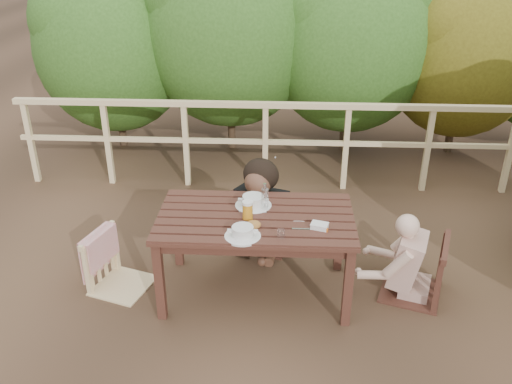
# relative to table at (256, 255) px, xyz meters

# --- Properties ---
(ground) EXTENTS (60.00, 60.00, 0.00)m
(ground) POSITION_rel_table_xyz_m (0.00, 0.00, -0.35)
(ground) COLOR brown
(ground) RESTS_ON ground
(table) EXTENTS (1.53, 0.86, 0.71)m
(table) POSITION_rel_table_xyz_m (0.00, 0.00, 0.00)
(table) COLOR #3C2017
(table) RESTS_ON ground
(chair_left) EXTENTS (0.57, 0.57, 0.91)m
(chair_left) POSITION_rel_table_xyz_m (-1.12, 0.00, 0.10)
(chair_left) COLOR #DABD89
(chair_left) RESTS_ON ground
(chair_far) EXTENTS (0.55, 0.55, 0.87)m
(chair_far) POSITION_rel_table_xyz_m (0.07, 0.73, 0.08)
(chair_far) COLOR #3C2017
(chair_far) RESTS_ON ground
(chair_right) EXTENTS (0.62, 0.62, 0.98)m
(chair_right) POSITION_rel_table_xyz_m (1.29, 0.05, 0.14)
(chair_right) COLOR #3C2017
(chair_right) RESTS_ON ground
(woman) EXTENTS (0.78, 0.87, 1.44)m
(woman) POSITION_rel_table_xyz_m (0.07, 0.75, 0.37)
(woman) COLOR black
(woman) RESTS_ON ground
(diner_right) EXTENTS (0.69, 0.63, 1.16)m
(diner_right) POSITION_rel_table_xyz_m (1.32, 0.05, 0.23)
(diner_right) COLOR tan
(diner_right) RESTS_ON ground
(railing) EXTENTS (5.60, 0.10, 1.01)m
(railing) POSITION_rel_table_xyz_m (0.00, 2.00, 0.15)
(railing) COLOR #DABD89
(railing) RESTS_ON ground
(hedge_row) EXTENTS (6.60, 1.60, 3.80)m
(hedge_row) POSITION_rel_table_xyz_m (0.40, 3.20, 1.55)
(hedge_row) COLOR #2D531B
(hedge_row) RESTS_ON ground
(soup_near) EXTENTS (0.27, 0.27, 0.09)m
(soup_near) POSITION_rel_table_xyz_m (-0.08, -0.31, 0.40)
(soup_near) COLOR white
(soup_near) RESTS_ON table
(soup_far) EXTENTS (0.29, 0.29, 0.10)m
(soup_far) POSITION_rel_table_xyz_m (-0.03, 0.17, 0.40)
(soup_far) COLOR white
(soup_far) RESTS_ON table
(bread_roll) EXTENTS (0.11, 0.09, 0.07)m
(bread_roll) POSITION_rel_table_xyz_m (-0.01, -0.17, 0.39)
(bread_roll) COLOR #9A6132
(bread_roll) RESTS_ON table
(beer_glass) EXTENTS (0.08, 0.08, 0.16)m
(beer_glass) POSITION_rel_table_xyz_m (-0.06, -0.05, 0.43)
(beer_glass) COLOR gold
(beer_glass) RESTS_ON table
(bottle) EXTENTS (0.06, 0.06, 0.23)m
(bottle) POSITION_rel_table_xyz_m (0.07, 0.12, 0.47)
(bottle) COLOR white
(bottle) RESTS_ON table
(tumbler) EXTENTS (0.06, 0.06, 0.07)m
(tumbler) POSITION_rel_table_xyz_m (0.20, -0.31, 0.39)
(tumbler) COLOR silver
(tumbler) RESTS_ON table
(butter_tub) EXTENTS (0.15, 0.12, 0.05)m
(butter_tub) POSITION_rel_table_xyz_m (0.49, -0.17, 0.38)
(butter_tub) COLOR white
(butter_tub) RESTS_ON table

